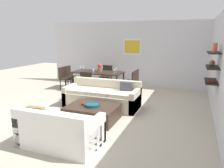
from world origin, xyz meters
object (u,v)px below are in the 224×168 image
Objects in this scene: wine_glass_left_far at (83,67)px; dining_chair_left_near at (65,77)px; sofa_beige at (102,97)px; dining_chair_left_far at (70,75)px; coffee_table at (92,113)px; centerpiece_vase at (100,68)px; wine_glass_head at (102,67)px; wine_glass_left_near at (80,68)px; dining_chair_right_far at (134,79)px; wine_glass_right_near at (114,70)px; dining_chair_right_near at (131,82)px; apple_on_coffee_table at (83,104)px; wine_glass_foot at (93,70)px; wine_glass_right_far at (116,69)px; decorative_bowl at (92,105)px; dining_table at (98,73)px; dining_chair_foot at (88,82)px; loveseat_white at (60,131)px; dining_chair_head at (106,74)px.

dining_chair_left_near is at bearing -154.53° from wine_glass_left_far.
dining_chair_left_far is (-2.32, 1.93, 0.21)m from sofa_beige.
coffee_table is 3.77× the size of centerpiece_vase.
wine_glass_left_far is (-1.65, 1.84, 0.59)m from sofa_beige.
wine_glass_head is 1.03× the size of wine_glass_left_near.
wine_glass_right_near is (-0.67, -0.32, 0.37)m from dining_chair_right_far.
dining_chair_right_far is at bearing 90.00° from dining_chair_right_near.
dining_chair_right_far is 4.79× the size of wine_glass_head.
apple_on_coffee_table is 0.46× the size of wine_glass_foot.
wine_glass_left_near is at bearing 7.87° from dining_chair_left_near.
dining_chair_right_far is at bearing 23.57° from wine_glass_foot.
wine_glass_head is (-0.71, 0.28, -0.00)m from wine_glass_right_far.
dining_chair_right_far is 1.37m from centerpiece_vase.
decorative_bowl is 0.19× the size of dining_table.
wine_glass_right_near is at bearing 172.13° from dining_chair_right_near.
wine_glass_right_far reaches higher than apple_on_coffee_table.
wine_glass_right_far is (0.71, 0.11, 0.20)m from dining_table.
coffee_table is 2.83m from wine_glass_right_near.
sofa_beige is at bearing -82.94° from wine_glass_right_far.
dining_chair_foot reaches higher than coffee_table.
wine_glass_right_far reaches higher than dining_chair_left_far.
apple_on_coffee_table is (-0.22, 1.33, 0.13)m from loveseat_white.
dining_chair_head is at bearing 90.00° from wine_glass_head.
dining_chair_left_near is 5.29× the size of wine_glass_right_near.
wine_glass_right_near is at bearing -90.00° from wine_glass_right_far.
dining_chair_left_far is at bearing 171.53° from dining_table.
dining_chair_left_far is 4.85× the size of wine_glass_left_far.
centerpiece_vase is (0.81, -0.15, 0.04)m from wine_glass_left_far.
coffee_table is 1.41× the size of dining_chair_left_far.
coffee_table is at bearing -94.48° from dining_chair_right_far.
wine_glass_right_far is 0.54× the size of centerpiece_vase.
sofa_beige is 2.38m from wine_glass_left_near.
sofa_beige is 2.40m from wine_glass_head.
wine_glass_right_far is at bearing 95.42° from loveseat_white.
apple_on_coffee_table is 3.43m from wine_glass_head.
wine_glass_foot reaches higher than coffee_table.
decorative_bowl is at bearing -70.37° from wine_glass_head.
wine_glass_right_near is (2.09, -0.32, 0.37)m from dining_chair_left_far.
wine_glass_left_far is at bearing 25.47° from dining_chair_left_near.
sofa_beige is at bearing -63.45° from centerpiece_vase.
loveseat_white reaches higher than decorative_bowl.
loveseat_white is at bearing -71.46° from dining_chair_foot.
wine_glass_left_far is at bearing 112.99° from loveseat_white.
dining_chair_right_far is at bearing 8.66° from wine_glass_left_near.
dining_table is 2.22× the size of dining_chair_head.
wine_glass_foot is at bearing -90.00° from dining_chair_head.
centerpiece_vase is (-1.05, 2.79, 0.73)m from coffee_table.
dining_chair_right_far is at bearing 37.74° from dining_chair_foot.
dining_chair_right_near is (0.26, 4.01, 0.21)m from loveseat_white.
loveseat_white is 4.38m from dining_table.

